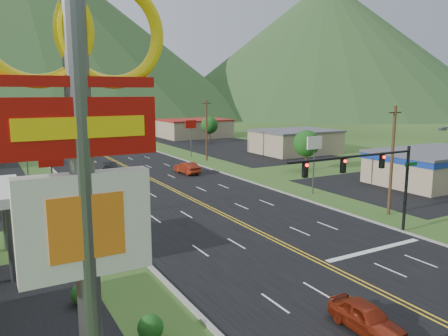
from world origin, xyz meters
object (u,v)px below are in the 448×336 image
pylon_sign (82,173)px  car_red_near (366,318)px  streetlight_west (30,129)px  car_red_far (187,168)px  traffic_signal (372,171)px  car_dark_mid (112,171)px

pylon_sign → car_red_near: size_ratio=3.47×
streetlight_west → car_red_far: 30.13m
pylon_sign → traffic_signal: bearing=27.1°
pylon_sign → car_dark_mid: (13.12, 47.08, -8.53)m
pylon_sign → car_red_far: pylon_sign is taller
streetlight_west → car_red_near: size_ratio=2.23×
pylon_sign → traffic_signal: 26.67m
streetlight_west → car_dark_mid: streetlight_west is taller
streetlight_west → car_dark_mid: bearing=-69.5°
pylon_sign → traffic_signal: pylon_sign is taller
traffic_signal → car_dark_mid: bearing=106.5°
pylon_sign → car_dark_mid: size_ratio=2.65×
car_red_far → pylon_sign: bearing=57.4°
streetlight_west → car_dark_mid: (7.80, -20.92, -4.41)m
pylon_sign → car_red_far: size_ratio=2.91×
car_red_near → car_red_far: 42.21m
traffic_signal → car_red_far: bearing=91.5°
car_red_near → car_dark_mid: 44.44m
pylon_sign → streetlight_west: bearing=85.5°
car_dark_mid → car_red_far: (9.55, -3.32, 0.03)m
streetlight_west → car_red_near: bearing=-83.2°
traffic_signal → car_red_far: size_ratio=2.72×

